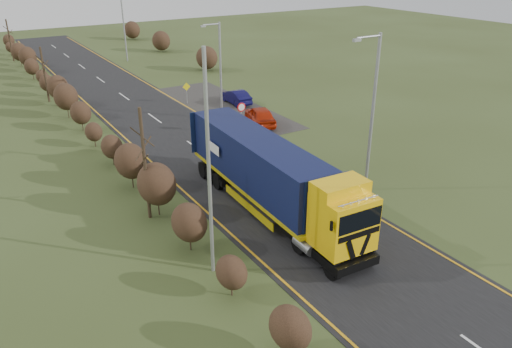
{
  "coord_description": "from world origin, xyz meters",
  "views": [
    {
      "loc": [
        -13.95,
        -18.66,
        12.97
      ],
      "look_at": [
        -1.16,
        1.94,
        2.04
      ],
      "focal_mm": 35.0,
      "sensor_mm": 36.0,
      "label": 1
    }
  ],
  "objects": [
    {
      "name": "warning_board",
      "position": [
        4.2,
        22.61,
        1.2
      ],
      "size": [
        0.75,
        0.11,
        1.96
      ],
      "color": "gray",
      "rests_on": "ground"
    },
    {
      "name": "road",
      "position": [
        0.0,
        10.0,
        0.01
      ],
      "size": [
        8.0,
        120.0,
        0.02
      ],
      "primitive_type": "cube",
      "color": "black",
      "rests_on": "ground"
    },
    {
      "name": "ground",
      "position": [
        0.0,
        0.0,
        0.0
      ],
      "size": [
        160.0,
        160.0,
        0.0
      ],
      "primitive_type": "plane",
      "color": "#343F1B",
      "rests_on": "ground"
    },
    {
      "name": "car_blue_sedan",
      "position": [
        8.02,
        20.23,
        0.64
      ],
      "size": [
        1.42,
        3.9,
        1.28
      ],
      "primitive_type": "imported",
      "rotation": [
        0.0,
        0.0,
        3.12
      ],
      "color": "#0B0934",
      "rests_on": "ground"
    },
    {
      "name": "lane_markings",
      "position": [
        0.0,
        9.69,
        0.03
      ],
      "size": [
        7.52,
        116.0,
        0.01
      ],
      "color": "orange",
      "rests_on": "road"
    },
    {
      "name": "car_red_hatchback",
      "position": [
        6.67,
        13.93,
        0.75
      ],
      "size": [
        2.96,
        4.72,
        1.5
      ],
      "primitive_type": "imported",
      "rotation": [
        0.0,
        0.0,
        2.85
      ],
      "color": "#AC2108",
      "rests_on": "ground"
    },
    {
      "name": "speed_sign",
      "position": [
        4.2,
        12.66,
        1.79
      ],
      "size": [
        0.7,
        0.1,
        2.52
      ],
      "color": "gray",
      "rests_on": "ground"
    },
    {
      "name": "streetlight_mid",
      "position": [
        4.65,
        16.86,
        4.3
      ],
      "size": [
        1.68,
        0.18,
        7.86
      ],
      "color": "gray",
      "rests_on": "ground"
    },
    {
      "name": "layby",
      "position": [
        6.5,
        20.0,
        0.01
      ],
      "size": [
        6.0,
        18.0,
        0.02
      ],
      "primitive_type": "cube",
      "color": "#282624",
      "rests_on": "ground"
    },
    {
      "name": "hedgerow",
      "position": [
        -6.0,
        7.89,
        1.62
      ],
      "size": [
        2.24,
        102.04,
        6.05
      ],
      "color": "black",
      "rests_on": "ground"
    },
    {
      "name": "streetlight_near",
      "position": [
        5.46,
        0.52,
        4.99
      ],
      "size": [
        1.93,
        0.18,
        9.05
      ],
      "color": "gray",
      "rests_on": "ground"
    },
    {
      "name": "streetlight_far",
      "position": [
        5.7,
        44.23,
        4.66
      ],
      "size": [
        1.81,
        0.18,
        8.49
      ],
      "color": "gray",
      "rests_on": "ground"
    },
    {
      "name": "lorry",
      "position": [
        -0.8,
        1.22,
        2.27
      ],
      "size": [
        2.92,
        14.46,
        4.0
      ],
      "rotation": [
        0.0,
        0.0,
        -0.05
      ],
      "color": "black",
      "rests_on": "ground"
    },
    {
      "name": "left_pole",
      "position": [
        -5.87,
        -2.04,
        4.89
      ],
      "size": [
        0.16,
        0.16,
        9.78
      ],
      "primitive_type": "cylinder",
      "color": "gray",
      "rests_on": "ground"
    }
  ]
}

